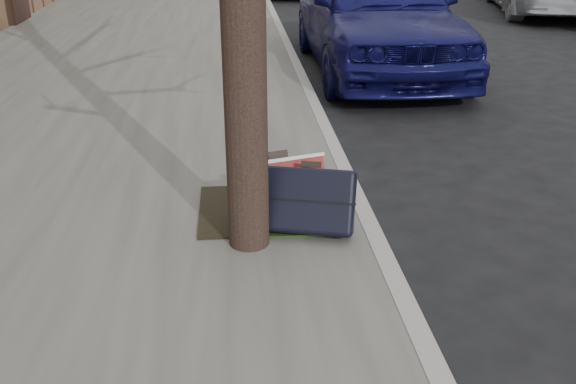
{
  "coord_description": "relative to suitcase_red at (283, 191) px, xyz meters",
  "views": [
    {
      "loc": [
        -2.16,
        -2.96,
        2.11
      ],
      "look_at": [
        -1.83,
        0.8,
        0.43
      ],
      "focal_mm": 40.0,
      "sensor_mm": 36.0,
      "label": 1
    }
  ],
  "objects": [
    {
      "name": "dirt_patch",
      "position": [
        -0.16,
        0.19,
        -0.22
      ],
      "size": [
        0.85,
        0.85,
        0.02
      ],
      "primitive_type": "cube",
      "color": "black",
      "rests_on": "near_sidewalk"
    },
    {
      "name": "suitcase_red",
      "position": [
        0.0,
        0.0,
        0.0
      ],
      "size": [
        0.66,
        0.48,
        0.46
      ],
      "primitive_type": "cube",
      "rotation": [
        -0.42,
        0.0,
        0.29
      ],
      "color": "maroon",
      "rests_on": "near_sidewalk"
    },
    {
      "name": "suitcase_navy",
      "position": [
        0.16,
        -0.18,
        0.01
      ],
      "size": [
        0.68,
        0.5,
        0.47
      ],
      "primitive_type": "cube",
      "rotation": [
        -0.42,
        0.0,
        -0.26
      ],
      "color": "black",
      "rests_on": "near_sidewalk"
    },
    {
      "name": "car_near_front",
      "position": [
        1.71,
        4.96,
        0.45
      ],
      "size": [
        1.89,
        4.67,
        1.59
      ],
      "primitive_type": "imported",
      "rotation": [
        0.0,
        0.0,
        -0.0
      ],
      "color": "#0E0E48",
      "rests_on": "ground"
    }
  ]
}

